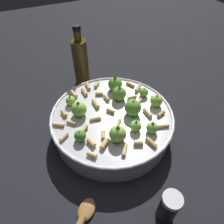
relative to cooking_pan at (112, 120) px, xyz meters
The scene contains 4 objects.
ground_plane 0.04m from the cooking_pan, 167.51° to the right, with size 2.40×2.40×0.00m, color black.
cooking_pan is the anchor object (origin of this frame).
pepper_shaker 0.27m from the cooking_pan, 90.51° to the right, with size 0.04×0.04×0.09m.
olive_oil_bottle 0.27m from the cooking_pan, 90.65° to the left, with size 0.05×0.05×0.22m.
Camera 1 is at (-0.17, -0.36, 0.48)m, focal length 32.51 mm.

